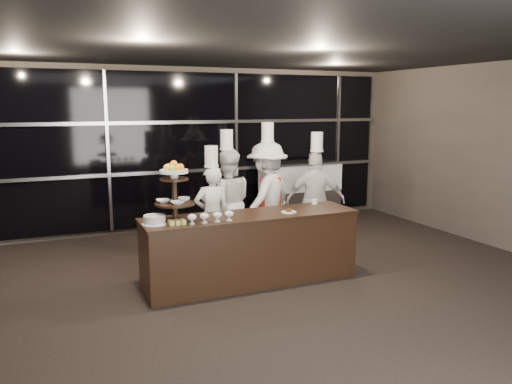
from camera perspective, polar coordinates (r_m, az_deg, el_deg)
name	(u,v)px	position (r m, az deg, el deg)	size (l,w,h in m)	color
room	(307,193)	(4.74, 5.82, -0.06)	(10.00, 10.00, 10.00)	black
window_wall	(175,149)	(9.32, -9.23, 4.82)	(8.60, 0.10, 2.80)	black
buffet_counter	(251,248)	(6.57, -0.56, -6.43)	(2.84, 0.74, 0.92)	black
display_stand	(174,187)	(6.06, -9.31, 0.52)	(0.48, 0.48, 0.74)	black
compotes	(211,216)	(6.02, -5.19, -2.72)	(0.58, 0.11, 0.12)	silver
layer_cake	(154,220)	(6.03, -11.53, -3.15)	(0.30, 0.30, 0.11)	white
pastry_squares	(177,222)	(5.97, -9.02, -3.44)	(0.19, 0.13, 0.05)	#D3C067
small_plate	(289,211)	(6.57, 3.76, -2.22)	(0.20, 0.20, 0.05)	white
chef_cup	(315,202)	(7.15, 6.74, -1.11)	(0.08, 0.08, 0.07)	white
display_case	(300,190)	(9.67, 5.02, 0.21)	(1.50, 0.66, 1.24)	#A5A5AA
chef_a	(212,213)	(7.32, -5.03, -2.38)	(0.56, 0.40, 1.74)	silver
chef_b	(227,202)	(7.68, -3.30, -1.15)	(0.93, 0.80, 1.95)	white
chef_c	(267,197)	(7.86, 1.31, -0.54)	(1.30, 1.18, 2.05)	silver
chef_d	(316,200)	(8.03, 6.83, -0.88)	(1.01, 0.74, 1.90)	white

